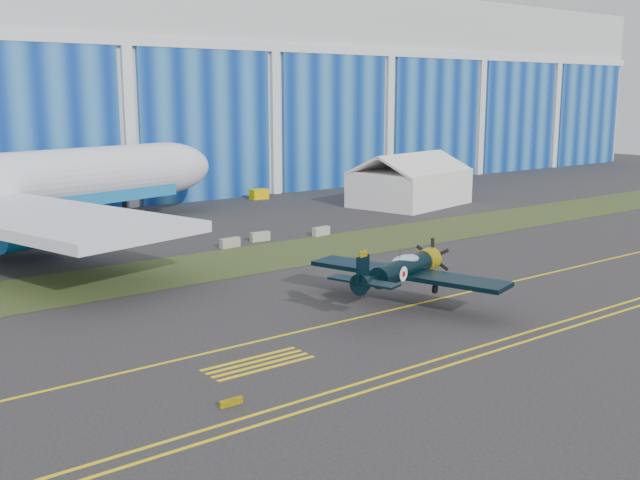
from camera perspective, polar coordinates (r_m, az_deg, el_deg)
ground at (r=57.35m, az=6.09°, el=-3.27°), size 260.00×260.00×0.00m
grass_median at (r=67.89m, az=-2.06°, el=-0.95°), size 260.00×10.00×0.02m
hangar at (r=118.38m, az=-18.85°, el=10.86°), size 220.00×45.70×30.00m
taxiway_centreline at (r=53.96m, az=9.75°, el=-4.27°), size 200.00×0.20×0.02m
edge_line_near at (r=48.31m, az=18.07°, el=-6.49°), size 80.00×0.20×0.02m
edge_line_far at (r=48.85m, az=17.10°, el=-6.24°), size 80.00×0.20×0.02m
hold_short_ladder at (r=40.55m, az=-4.72°, el=-9.34°), size 6.00×2.40×0.02m
guard_board_left at (r=35.46m, az=-6.80°, el=-12.17°), size 1.20×0.15×0.35m
warbird at (r=50.11m, az=6.27°, el=-2.24°), size 15.29×16.87×4.17m
tent at (r=97.56m, az=6.87°, el=4.64°), size 16.57×13.62×6.77m
shipping_container at (r=89.31m, az=-21.42°, el=2.02°), size 6.31×3.38×2.60m
tug at (r=103.09m, az=-4.67°, el=3.51°), size 2.40×1.57×1.36m
barrier_a at (r=70.56m, az=-6.88°, el=-0.21°), size 2.04×0.74×0.90m
barrier_b at (r=73.34m, az=-4.59°, el=0.26°), size 2.02×0.68×0.90m
barrier_c at (r=75.93m, az=0.09°, el=0.67°), size 2.06×0.86×0.90m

